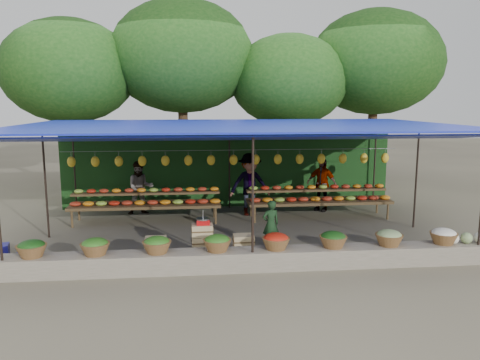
{
  "coord_description": "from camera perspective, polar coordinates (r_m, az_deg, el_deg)",
  "views": [
    {
      "loc": [
        -1.16,
        -11.82,
        3.37
      ],
      "look_at": [
        0.06,
        0.2,
        1.35
      ],
      "focal_mm": 35.0,
      "sensor_mm": 36.0,
      "label": 1
    }
  ],
  "objects": [
    {
      "name": "customer_right",
      "position": [
        14.82,
        9.91,
        -0.5
      ],
      "size": [
        1.02,
        0.93,
        1.68
      ],
      "primitive_type": "imported",
      "rotation": [
        0.0,
        0.0,
        -0.67
      ],
      "color": "slate",
      "rests_on": "ground"
    },
    {
      "name": "crate_counter",
      "position": [
        10.26,
        -4.76,
        -7.9
      ],
      "size": [
        2.36,
        0.35,
        0.77
      ],
      "color": "tan",
      "rests_on": "ground"
    },
    {
      "name": "netting_backdrop",
      "position": [
        15.16,
        -1.38,
        1.44
      ],
      "size": [
        10.6,
        0.06,
        2.5
      ],
      "primitive_type": "cube",
      "color": "#1B4C1B",
      "rests_on": "ground"
    },
    {
      "name": "tree_row",
      "position": [
        18.04,
        -0.53,
        13.72
      ],
      "size": [
        16.51,
        5.5,
        7.12
      ],
      "color": "#381E14",
      "rests_on": "ground"
    },
    {
      "name": "weighing_scale",
      "position": [
        10.11,
        -4.52,
        -5.01
      ],
      "size": [
        0.3,
        0.3,
        0.31
      ],
      "color": "red",
      "rests_on": "crate_counter"
    },
    {
      "name": "stall_canopy",
      "position": [
        11.95,
        -0.24,
        6.19
      ],
      "size": [
        10.8,
        6.6,
        2.82
      ],
      "color": "black",
      "rests_on": "ground"
    },
    {
      "name": "fruit_table_right",
      "position": [
        13.95,
        9.56,
        -2.08
      ],
      "size": [
        4.21,
        0.95,
        0.93
      ],
      "color": "#48331C",
      "rests_on": "ground"
    },
    {
      "name": "ground",
      "position": [
        12.35,
        -0.2,
        -6.36
      ],
      "size": [
        60.0,
        60.0,
        0.0
      ],
      "primitive_type": "plane",
      "color": "brown",
      "rests_on": "ground"
    },
    {
      "name": "customer_left",
      "position": [
        14.44,
        -12.04,
        -0.94
      ],
      "size": [
        0.89,
        0.75,
        1.62
      ],
      "primitive_type": "imported",
      "rotation": [
        0.0,
        0.0,
        0.19
      ],
      "color": "slate",
      "rests_on": "ground"
    },
    {
      "name": "customer_mid",
      "position": [
        13.99,
        1.21,
        -0.53
      ],
      "size": [
        1.25,
        0.77,
        1.88
      ],
      "primitive_type": "imported",
      "rotation": [
        0.0,
        0.0,
        0.06
      ],
      "color": "slate",
      "rests_on": "ground"
    },
    {
      "name": "stone_curb",
      "position": [
        9.68,
        1.42,
        -9.64
      ],
      "size": [
        10.6,
        0.55,
        0.4
      ],
      "primitive_type": "cube",
      "color": "#656150",
      "rests_on": "ground"
    },
    {
      "name": "blue_crate_front",
      "position": [
        10.67,
        -24.7,
        -8.99
      ],
      "size": [
        0.58,
        0.49,
        0.29
      ],
      "primitive_type": "cube",
      "rotation": [
        0.0,
        0.0,
        -0.33
      ],
      "color": "navy",
      "rests_on": "ground"
    },
    {
      "name": "fruit_table_left",
      "position": [
        13.52,
        -11.35,
        -2.5
      ],
      "size": [
        4.21,
        0.95,
        0.93
      ],
      "color": "#48331C",
      "rests_on": "ground"
    },
    {
      "name": "vendor_seated",
      "position": [
        10.92,
        3.76,
        -5.4
      ],
      "size": [
        0.47,
        0.36,
        1.14
      ],
      "primitive_type": "imported",
      "rotation": [
        0.0,
        0.0,
        3.38
      ],
      "color": "#183519",
      "rests_on": "ground"
    },
    {
      "name": "produce_baskets",
      "position": [
        9.55,
        0.82,
        -7.6
      ],
      "size": [
        8.98,
        0.58,
        0.34
      ],
      "color": "brown",
      "rests_on": "stone_curb"
    }
  ]
}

